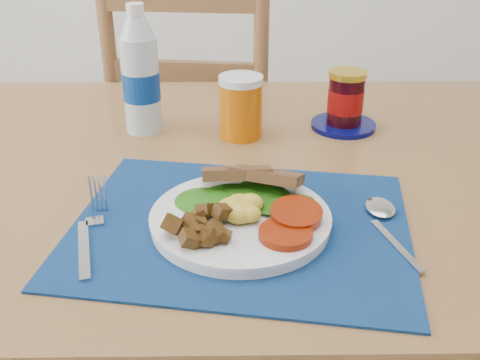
# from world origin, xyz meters

# --- Properties ---
(table) EXTENTS (1.40, 0.90, 0.75)m
(table) POSITION_xyz_m (0.00, 0.20, 0.67)
(table) COLOR brown
(table) RESTS_ON ground
(chair_far) EXTENTS (0.49, 0.47, 1.20)m
(chair_far) POSITION_xyz_m (-0.02, 0.83, 0.60)
(chair_far) COLOR brown
(chair_far) RESTS_ON ground
(placemat) EXTENTS (0.52, 0.44, 0.00)m
(placemat) POSITION_xyz_m (0.10, -0.01, 0.75)
(placemat) COLOR black
(placemat) RESTS_ON table
(breakfast_plate) EXTENTS (0.25, 0.25, 0.06)m
(breakfast_plate) POSITION_xyz_m (0.09, -0.01, 0.77)
(breakfast_plate) COLOR silver
(breakfast_plate) RESTS_ON placemat
(fork) EXTENTS (0.05, 0.19, 0.00)m
(fork) POSITION_xyz_m (-0.11, -0.02, 0.76)
(fork) COLOR #B2B5BA
(fork) RESTS_ON placemat
(spoon) EXTENTS (0.05, 0.18, 0.01)m
(spoon) POSITION_xyz_m (0.30, 0.00, 0.76)
(spoon) COLOR #B2B5BA
(spoon) RESTS_ON placemat
(water_bottle) EXTENTS (0.07, 0.07, 0.24)m
(water_bottle) POSITION_xyz_m (-0.09, 0.35, 0.86)
(water_bottle) COLOR #ADBFCC
(water_bottle) RESTS_ON table
(juice_glass) EXTENTS (0.08, 0.08, 0.11)m
(juice_glass) POSITION_xyz_m (0.10, 0.32, 0.81)
(juice_glass) COLOR #C05805
(juice_glass) RESTS_ON table
(jam_on_saucer) EXTENTS (0.13, 0.13, 0.11)m
(jam_on_saucer) POSITION_xyz_m (0.30, 0.36, 0.80)
(jam_on_saucer) COLOR #04084D
(jam_on_saucer) RESTS_ON table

